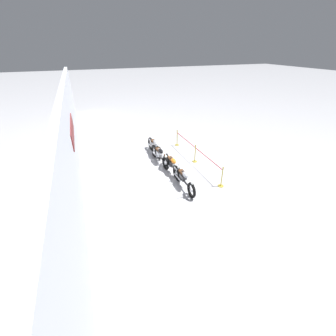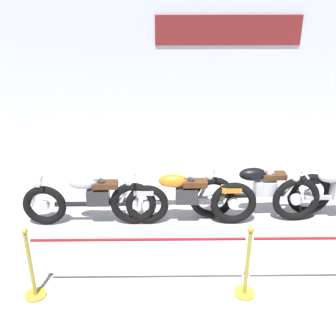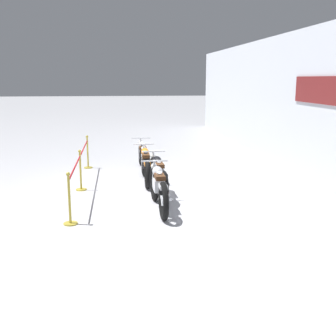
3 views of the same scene
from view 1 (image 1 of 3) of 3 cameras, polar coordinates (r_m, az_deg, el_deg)
name	(u,v)px [view 1 (image 1 of 3)]	position (r m, az deg, el deg)	size (l,w,h in m)	color
ground_plane	(176,166)	(12.57, 2.16, 0.47)	(120.00, 120.00, 0.00)	silver
back_wall	(71,144)	(10.89, -23.45, 5.59)	(28.00, 0.29, 4.20)	silver
motorcycle_silver_0	(184,179)	(10.53, 3.96, -2.80)	(2.41, 0.62, 0.94)	black
motorcycle_orange_1	(172,165)	(11.67, 1.04, 0.74)	(2.42, 0.62, 0.96)	black
motorcycle_black_2	(160,155)	(12.72, -2.14, 3.23)	(2.46, 0.62, 0.96)	black
motorcycle_silver_3	(155,146)	(13.85, -3.43, 5.49)	(2.25, 0.62, 0.98)	black
stanchion_far_left	(206,160)	(11.92, 9.56, 1.97)	(5.47, 0.28, 1.05)	gold
stanchion_mid_left	(195,156)	(12.98, 6.86, 3.02)	(0.28, 0.28, 1.05)	gold
stanchion_mid_right	(177,140)	(15.14, 2.32, 7.07)	(0.28, 0.28, 1.05)	gold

